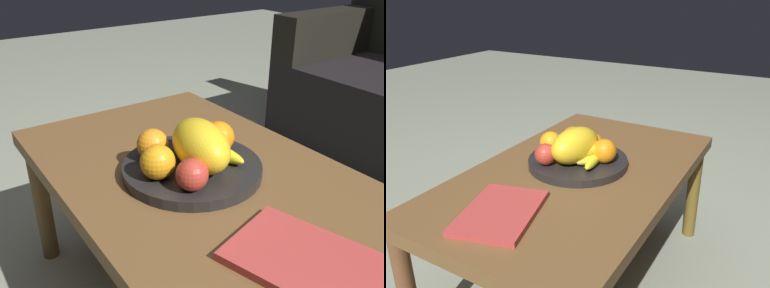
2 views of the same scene
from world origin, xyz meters
The scene contains 10 objects.
coffee_table centered at (0.00, 0.00, 0.39)m, with size 1.04×0.61×0.44m.
fruit_bowl centered at (-0.03, -0.02, 0.45)m, with size 0.32×0.32×0.03m, color black.
melon_large_front centered at (-0.01, -0.01, 0.52)m, with size 0.19×0.11×0.11m, color yellow.
orange_front centered at (-0.09, 0.01, 0.50)m, with size 0.07×0.07×0.07m, color orange.
orange_left centered at (-0.02, -0.12, 0.50)m, with size 0.08×0.08×0.08m, color orange.
orange_right centered at (-0.05, 0.07, 0.50)m, with size 0.08×0.08×0.08m, color orange.
orange_back centered at (-0.10, -0.08, 0.50)m, with size 0.08×0.08×0.08m, color orange.
apple_front centered at (0.06, -0.08, 0.49)m, with size 0.07×0.07×0.07m, color #BC392A.
banana_bunch centered at (-0.03, 0.05, 0.49)m, with size 0.17×0.11×0.06m.
magazine centered at (0.33, -0.04, 0.44)m, with size 0.25×0.18×0.02m, color #B93C38.
Camera 1 is at (0.67, -0.51, 0.93)m, focal length 39.65 mm.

